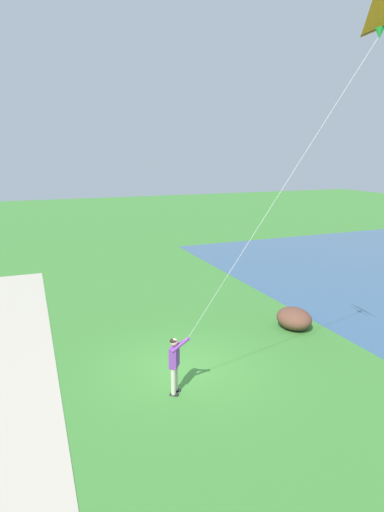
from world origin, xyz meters
TOP-DOWN VIEW (x-y plane):
  - ground_plane at (0.00, 0.00)m, footprint 120.00×120.00m
  - walkway_path at (5.14, 2.00)m, footprint 2.99×32.04m
  - person_kite_flyer at (0.78, 1.26)m, footprint 0.62×0.56m
  - flying_kite at (-2.81, 3.97)m, footprint 3.62×3.24m
  - lakeside_shrub at (-5.32, -1.41)m, footprint 1.32×1.55m

SIDE VIEW (x-z plane):
  - ground_plane at x=0.00m, z-range 0.00..0.00m
  - walkway_path at x=5.14m, z-range 0.00..0.02m
  - lakeside_shrub at x=-5.32m, z-range 0.00..0.85m
  - person_kite_flyer at x=0.78m, z-range 0.13..1.96m
  - flying_kite at x=-2.81m, z-range 5.45..13.85m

